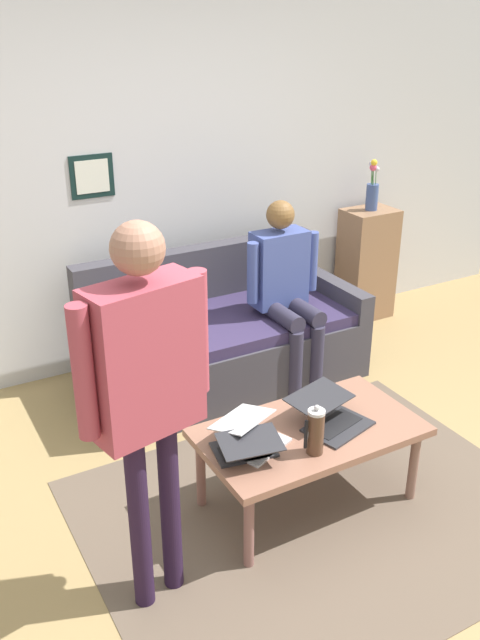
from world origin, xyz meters
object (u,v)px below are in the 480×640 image
(couch, at_px, (222,339))
(french_press, at_px, (315,431))
(laptop_right, at_px, (246,447))
(laptop_left, at_px, (331,416))
(coffee_table, at_px, (309,437))
(flower_vase, at_px, (372,191))
(person_seated, at_px, (285,283))
(side_shelf, at_px, (366,264))
(person_standing, at_px, (146,377))
(laptop_center, at_px, (251,436))

(couch, relative_size, french_press, 7.02)
(couch, distance_m, laptop_right, 1.61)
(laptop_left, bearing_deg, coffee_table, -8.22)
(flower_vase, distance_m, person_seated, 1.40)
(coffee_table, height_order, side_shelf, side_shelf)
(side_shelf, xyz_separation_m, person_standing, (2.76, 2.01, 0.65))
(flower_vase, relative_size, person_seated, 0.32)
(couch, distance_m, flower_vase, 1.80)
(laptop_center, height_order, side_shelf, side_shelf)
(coffee_table, bearing_deg, person_standing, 11.88)
(side_shelf, bearing_deg, couch, 13.47)
(couch, relative_size, flower_vase, 4.50)
(laptop_center, bearing_deg, laptop_right, 44.12)
(laptop_center, relative_size, french_press, 1.51)
(person_standing, height_order, person_seated, person_standing)
(laptop_left, bearing_deg, flower_vase, -133.04)
(laptop_right, height_order, flower_vase, flower_vase)
(coffee_table, height_order, person_seated, person_seated)
(laptop_right, bearing_deg, couch, -113.62)
(laptop_right, relative_size, flower_vase, 0.83)
(laptop_left, xyz_separation_m, flower_vase, (-1.70, -1.82, 0.58))
(laptop_left, distance_m, french_press, 0.28)
(laptop_left, xyz_separation_m, side_shelf, (-1.71, -1.83, -0.04))
(laptop_left, height_order, laptop_right, laptop_left)
(person_standing, bearing_deg, flower_vase, -144.02)
(flower_vase, bearing_deg, laptop_left, 46.96)
(couch, xyz_separation_m, coffee_table, (0.24, 1.43, 0.11))
(french_press, bearing_deg, laptop_center, -42.95)
(french_press, bearing_deg, laptop_right, -26.32)
(flower_vase, bearing_deg, laptop_center, 39.51)
(coffee_table, xyz_separation_m, laptop_center, (0.33, -0.03, 0.09))
(laptop_right, distance_m, person_seated, 1.61)
(french_press, relative_size, person_seated, 0.21)
(french_press, xyz_separation_m, side_shelf, (-1.92, -1.99, -0.11))
(person_standing, relative_size, person_seated, 1.36)
(laptop_left, relative_size, laptop_right, 1.27)
(laptop_right, distance_m, side_shelf, 2.88)
(person_standing, bearing_deg, laptop_left, -170.34)
(person_seated, bearing_deg, coffee_table, 62.93)
(laptop_center, relative_size, person_standing, 0.23)
(couch, height_order, person_standing, person_standing)
(side_shelf, height_order, person_standing, person_standing)
(person_seated, bearing_deg, laptop_center, 51.15)
(couch, bearing_deg, french_press, 78.00)
(coffee_table, distance_m, side_shelf, 2.57)
(side_shelf, relative_size, person_seated, 0.73)
(person_seated, bearing_deg, side_shelf, -153.43)
(laptop_left, xyz_separation_m, laptop_center, (0.45, -0.05, -0.00))
(laptop_left, bearing_deg, laptop_right, 1.60)
(french_press, height_order, person_seated, person_seated)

